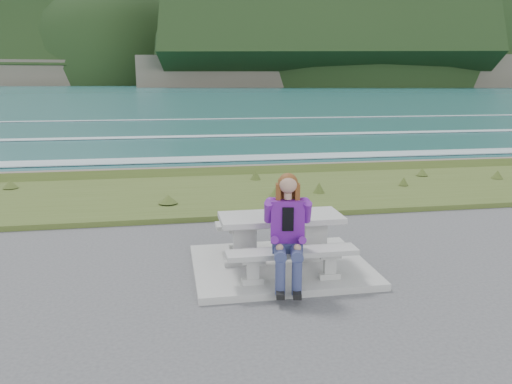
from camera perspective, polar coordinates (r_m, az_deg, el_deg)
concrete_slab at (r=7.62m, az=2.80°, el=-8.45°), size 2.60×2.10×0.10m
picnic_table at (r=7.42m, az=2.85°, el=-3.88°), size 1.80×0.75×0.75m
bench_landward at (r=6.84m, az=4.14°, el=-7.41°), size 1.80×0.35×0.45m
bench_seaward at (r=8.14m, az=1.74°, el=-4.07°), size 1.80×0.35×0.45m
grass_verge at (r=12.35m, az=-2.34°, el=-0.38°), size 160.00×4.50×0.22m
shore_drop at (r=15.17m, az=-3.82°, el=2.07°), size 160.00×0.80×2.20m
ocean at (r=32.38m, az=-7.14°, el=4.59°), size 1600.00×1600.00×0.09m
headland_range at (r=448.28m, az=15.71°, el=13.21°), size 729.83×363.95×223.00m
seated_woman at (r=6.62m, az=3.65°, el=-6.22°), size 0.56×0.83×1.51m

